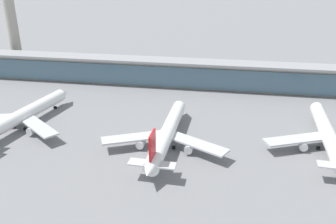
{
  "coord_description": "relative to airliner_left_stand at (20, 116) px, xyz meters",
  "views": [
    {
      "loc": [
        22.68,
        -111.92,
        64.89
      ],
      "look_at": [
        0.0,
        19.25,
        7.53
      ],
      "focal_mm": 38.03,
      "sensor_mm": 36.0,
      "label": 1
    }
  ],
  "objects": [
    {
      "name": "ground_plane",
      "position": [
        60.25,
        -9.71,
        -5.16
      ],
      "size": [
        1200.0,
        1200.0,
        0.0
      ],
      "primitive_type": "plane",
      "color": "slate"
    },
    {
      "name": "airliner_left_stand",
      "position": [
        0.0,
        0.0,
        0.0
      ],
      "size": [
        46.45,
        61.18,
        16.38
      ],
      "color": "white",
      "rests_on": "ground"
    },
    {
      "name": "airliner_centre_stand",
      "position": [
        62.38,
        -5.46,
        0.0
      ],
      "size": [
        47.31,
        61.47,
        16.38
      ],
      "color": "white",
      "rests_on": "ground"
    },
    {
      "name": "airliner_right_stand",
      "position": [
        121.19,
        3.08,
        0.0
      ],
      "size": [
        47.29,
        61.51,
        16.38
      ],
      "color": "white",
      "rests_on": "ground"
    },
    {
      "name": "terminal_building",
      "position": [
        60.25,
        63.41,
        2.71
      ],
      "size": [
        243.94,
        12.8,
        15.2
      ],
      "color": "#9E998E",
      "rests_on": "ground"
    },
    {
      "name": "control_tower",
      "position": [
        -47.82,
        78.25,
        33.75
      ],
      "size": [
        12.0,
        12.0,
        71.33
      ],
      "color": "#9E998E",
      "rests_on": "ground"
    }
  ]
}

